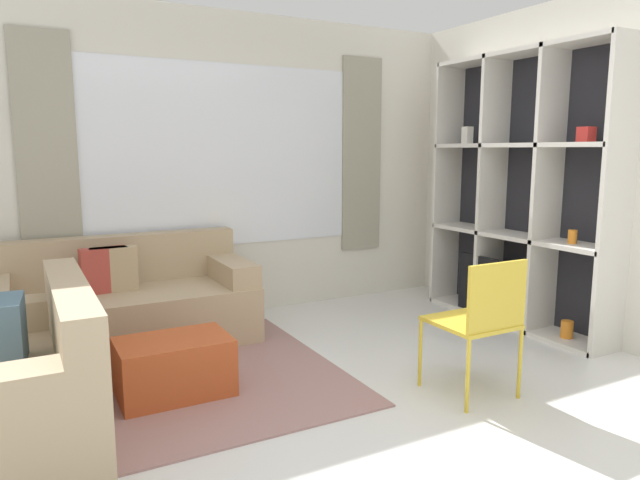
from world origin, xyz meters
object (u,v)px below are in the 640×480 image
couch_side (13,387)px  ottoman (174,367)px  couch_main (122,307)px  folding_chair (481,316)px  shelving_unit (521,197)px

couch_side → ottoman: couch_side is taller
couch_main → folding_chair: 2.68m
folding_chair → couch_main: bearing=-48.8°
shelving_unit → couch_side: 3.98m
shelving_unit → folding_chair: shelving_unit is taller
couch_side → folding_chair: size_ratio=1.70×
shelving_unit → ottoman: shelving_unit is taller
couch_main → folding_chair: (1.76, -2.01, 0.21)m
ottoman → folding_chair: bearing=-28.9°
couch_main → shelving_unit: bearing=-17.5°
shelving_unit → folding_chair: (-1.39, -1.01, -0.59)m
couch_main → couch_side: 1.50m
ottoman → couch_main: bearing=96.3°
couch_side → ottoman: 0.90m
folding_chair → shelving_unit: bearing=-144.0°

